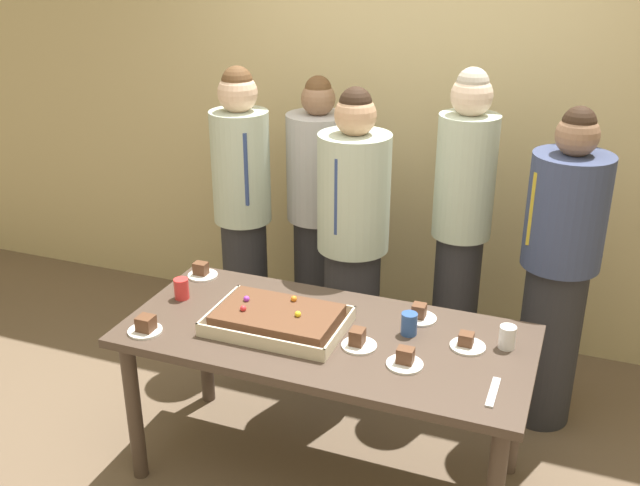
% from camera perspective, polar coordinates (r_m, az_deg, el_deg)
% --- Properties ---
extents(ground_plane, '(12.00, 12.00, 0.00)m').
position_cam_1_polar(ground_plane, '(3.67, 0.43, -17.29)').
color(ground_plane, brown).
extents(interior_back_panel, '(8.00, 0.12, 3.00)m').
position_cam_1_polar(interior_back_panel, '(4.41, 7.98, 11.46)').
color(interior_back_panel, '#CCB784').
rests_on(interior_back_panel, ground_plane).
extents(party_table, '(1.78, 0.81, 0.76)m').
position_cam_1_polar(party_table, '(3.27, 0.46, -8.37)').
color(party_table, '#47382D').
rests_on(party_table, ground_plane).
extents(sheet_cake, '(0.59, 0.40, 0.11)m').
position_cam_1_polar(sheet_cake, '(3.25, -3.30, -5.92)').
color(sheet_cake, beige).
rests_on(sheet_cake, party_table).
extents(plated_slice_near_left, '(0.15, 0.15, 0.07)m').
position_cam_1_polar(plated_slice_near_left, '(3.01, 6.60, -8.97)').
color(plated_slice_near_left, white).
rests_on(plated_slice_near_left, party_table).
extents(plated_slice_near_right, '(0.15, 0.15, 0.06)m').
position_cam_1_polar(plated_slice_near_right, '(3.17, 11.31, -7.61)').
color(plated_slice_near_right, white).
rests_on(plated_slice_near_right, party_table).
extents(plated_slice_far_left, '(0.15, 0.15, 0.08)m').
position_cam_1_polar(plated_slice_far_left, '(3.12, 2.97, -7.57)').
color(plated_slice_far_left, white).
rests_on(plated_slice_far_left, party_table).
extents(plated_slice_far_right, '(0.15, 0.15, 0.07)m').
position_cam_1_polar(plated_slice_far_right, '(3.35, 7.70, -5.51)').
color(plated_slice_far_right, white).
rests_on(plated_slice_far_right, party_table).
extents(plated_slice_center_front, '(0.15, 0.15, 0.07)m').
position_cam_1_polar(plated_slice_center_front, '(3.76, -9.14, -2.22)').
color(plated_slice_center_front, white).
rests_on(plated_slice_center_front, party_table).
extents(plated_slice_center_back, '(0.15, 0.15, 0.07)m').
position_cam_1_polar(plated_slice_center_back, '(3.30, -13.35, -6.30)').
color(plated_slice_center_back, white).
rests_on(plated_slice_center_back, party_table).
extents(drink_cup_nearest, '(0.07, 0.07, 0.10)m').
position_cam_1_polar(drink_cup_nearest, '(3.21, 6.92, -6.23)').
color(drink_cup_nearest, '#2D5199').
rests_on(drink_cup_nearest, party_table).
extents(drink_cup_middle, '(0.07, 0.07, 0.10)m').
position_cam_1_polar(drink_cup_middle, '(3.55, -10.67, -3.49)').
color(drink_cup_middle, red).
rests_on(drink_cup_middle, party_table).
extents(drink_cup_far_end, '(0.07, 0.07, 0.10)m').
position_cam_1_polar(drink_cup_far_end, '(3.19, 14.30, -7.08)').
color(drink_cup_far_end, white).
rests_on(drink_cup_far_end, party_table).
extents(cake_server_utensil, '(0.03, 0.20, 0.01)m').
position_cam_1_polar(cake_server_utensil, '(2.91, 13.25, -11.17)').
color(cake_server_utensil, silver).
rests_on(cake_server_utensil, party_table).
extents(person_serving_front, '(0.37, 0.37, 1.68)m').
position_cam_1_polar(person_serving_front, '(3.84, 2.56, -0.07)').
color(person_serving_front, '#28282D').
rests_on(person_serving_front, ground_plane).
extents(person_green_shirt_behind, '(0.30, 0.30, 1.77)m').
position_cam_1_polar(person_green_shirt_behind, '(3.90, 10.86, 1.05)').
color(person_green_shirt_behind, '#28282D').
rests_on(person_green_shirt_behind, ground_plane).
extents(person_striped_tie_right, '(0.33, 0.33, 1.71)m').
position_cam_1_polar(person_striped_tie_right, '(4.23, -6.00, 2.57)').
color(person_striped_tie_right, '#28282D').
rests_on(person_striped_tie_right, ground_plane).
extents(person_far_right_suit, '(0.37, 0.37, 1.64)m').
position_cam_1_polar(person_far_right_suit, '(4.32, -0.14, 2.31)').
color(person_far_right_suit, '#28282D').
rests_on(person_far_right_suit, ground_plane).
extents(person_left_edge_reaching, '(0.38, 0.38, 1.65)m').
position_cam_1_polar(person_left_edge_reaching, '(3.76, 17.97, -2.06)').
color(person_left_edge_reaching, '#28282D').
rests_on(person_left_edge_reaching, ground_plane).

